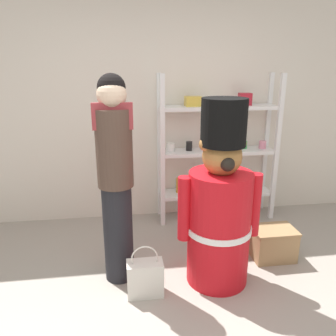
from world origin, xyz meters
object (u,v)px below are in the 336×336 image
merchandise_shelf (217,149)px  person_shopper (115,175)px  display_crate (273,243)px  teddy_bear_guard (220,209)px  shopping_bag (145,278)px

merchandise_shelf → person_shopper: 1.59m
merchandise_shelf → display_crate: 1.25m
person_shopper → display_crate: (1.45, 0.10, -0.78)m
teddy_bear_guard → display_crate: size_ratio=3.85×
teddy_bear_guard → person_shopper: 0.89m
shopping_bag → merchandise_shelf: bearing=55.3°
display_crate → teddy_bear_guard: bearing=-158.0°
teddy_bear_guard → display_crate: bearing=22.0°
teddy_bear_guard → display_crate: (0.62, 0.25, -0.50)m
shopping_bag → display_crate: (1.25, 0.37, 0.00)m
merchandise_shelf → teddy_bear_guard: 1.30m
teddy_bear_guard → shopping_bag: bearing=-168.9°
person_shopper → shopping_bag: 0.86m
merchandise_shelf → teddy_bear_guard: (-0.32, -1.24, -0.19)m
display_crate → shopping_bag: bearing=-163.4°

